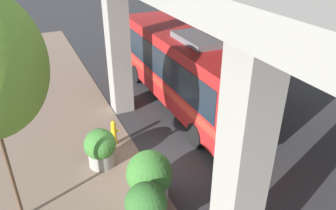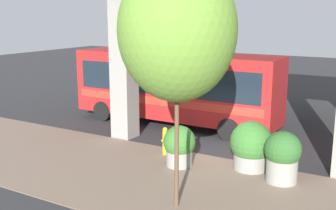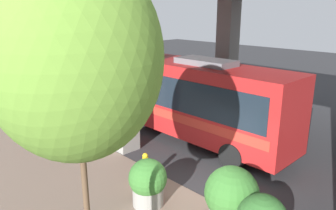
% 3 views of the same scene
% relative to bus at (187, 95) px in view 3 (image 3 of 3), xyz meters
% --- Properties ---
extents(ground_plane, '(80.00, 80.00, 0.00)m').
position_rel_bus_xyz_m(ground_plane, '(-3.35, -3.67, -2.03)').
color(ground_plane, '#2D2D30').
rests_on(ground_plane, ground).
extents(overpass, '(9.40, 17.16, 6.89)m').
position_rel_bus_xyz_m(overpass, '(0.65, -3.67, 3.96)').
color(overpass, gray).
rests_on(overpass, ground).
extents(bus, '(2.53, 10.17, 3.76)m').
position_rel_bus_xyz_m(bus, '(0.00, 0.00, 0.00)').
color(bus, '#B21E1E').
rests_on(bus, ground).
extents(fire_hydrant, '(0.41, 0.20, 1.10)m').
position_rel_bus_xyz_m(fire_hydrant, '(-4.07, -1.86, -1.48)').
color(fire_hydrant, gold).
rests_on(fire_hydrant, ground).
extents(planter_front, '(1.16, 1.16, 1.49)m').
position_rel_bus_xyz_m(planter_front, '(-4.87, -2.92, -1.28)').
color(planter_front, gray).
rests_on(planter_front, ground).
extents(planter_back, '(1.47, 1.47, 1.73)m').
position_rel_bus_xyz_m(planter_back, '(-3.89, -5.24, -1.19)').
color(planter_back, gray).
rests_on(planter_back, ground).
extents(street_tree_near, '(3.13, 3.13, 6.80)m').
position_rel_bus_xyz_m(street_tree_near, '(-7.72, -4.39, 2.89)').
color(street_tree_near, brown).
rests_on(street_tree_near, ground).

